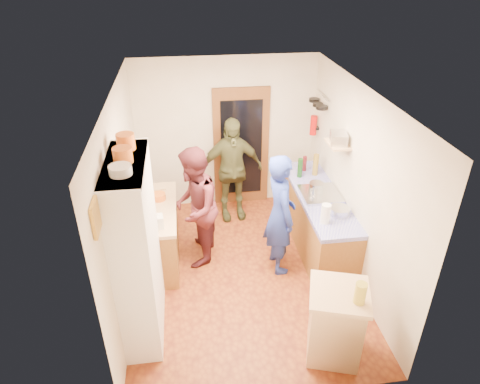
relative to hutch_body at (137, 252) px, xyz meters
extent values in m
cube|color=brown|center=(1.30, 0.80, -1.11)|extent=(3.00, 4.00, 0.02)
cube|color=silver|center=(1.30, 0.80, 1.51)|extent=(3.00, 4.00, 0.02)
cube|color=beige|center=(1.30, 2.81, 0.20)|extent=(3.00, 0.02, 2.60)
cube|color=beige|center=(1.30, -1.21, 0.20)|extent=(3.00, 0.02, 2.60)
cube|color=beige|center=(-0.21, 0.80, 0.20)|extent=(0.02, 4.00, 2.60)
cube|color=beige|center=(2.81, 0.80, 0.20)|extent=(0.02, 4.00, 2.60)
cube|color=brown|center=(1.55, 2.77, -0.05)|extent=(0.95, 0.06, 2.10)
cube|color=black|center=(1.55, 2.74, -0.05)|extent=(0.70, 0.02, 1.70)
cube|color=white|center=(0.00, 0.00, 0.00)|extent=(0.40, 1.20, 2.20)
cube|color=white|center=(0.00, 0.00, 1.08)|extent=(0.40, 1.14, 0.04)
cylinder|color=white|center=(0.00, -0.27, 1.14)|extent=(0.21, 0.21, 0.09)
cylinder|color=orange|center=(0.00, 0.00, 1.18)|extent=(0.19, 0.19, 0.15)
cylinder|color=orange|center=(0.00, 0.31, 1.18)|extent=(0.19, 0.19, 0.17)
cube|color=brown|center=(0.10, 1.25, -0.68)|extent=(0.60, 1.40, 0.85)
cube|color=tan|center=(0.10, 1.25, -0.23)|extent=(0.64, 1.44, 0.05)
cube|color=white|center=(0.15, 0.75, -0.12)|extent=(0.24, 0.17, 0.17)
cylinder|color=white|center=(0.05, 1.02, -0.12)|extent=(0.17, 0.17, 0.16)
cylinder|color=orange|center=(0.18, 1.46, -0.16)|extent=(0.20, 0.20, 0.09)
cube|color=tan|center=(0.12, 1.81, -0.19)|extent=(0.32, 0.24, 0.02)
cube|color=brown|center=(2.50, 1.30, -0.68)|extent=(0.60, 2.20, 0.84)
cube|color=#2320B8|center=(2.50, 1.30, -0.23)|extent=(0.62, 2.22, 0.06)
cube|color=silver|center=(2.50, 1.27, -0.18)|extent=(0.55, 0.58, 0.04)
cylinder|color=silver|center=(2.45, 1.33, -0.09)|extent=(0.21, 0.21, 0.14)
cylinder|color=#143F14|center=(2.35, 1.87, -0.05)|extent=(0.09, 0.09, 0.31)
cylinder|color=#591419|center=(2.48, 2.07, -0.08)|extent=(0.08, 0.08, 0.25)
cylinder|color=olive|center=(2.61, 1.91, -0.03)|extent=(0.11, 0.11, 0.35)
cylinder|color=white|center=(2.35, 0.57, -0.07)|extent=(0.12, 0.12, 0.27)
cylinder|color=silver|center=(2.60, 0.73, -0.15)|extent=(0.31, 0.31, 0.10)
cube|color=tan|center=(2.11, -0.72, -0.67)|extent=(0.69, 0.69, 0.86)
cube|color=tan|center=(2.11, -0.72, -0.22)|extent=(0.78, 0.78, 0.05)
cube|color=white|center=(2.07, -0.66, -0.21)|extent=(0.42, 0.37, 0.02)
cylinder|color=#AD9E2D|center=(2.24, -0.89, -0.07)|extent=(0.15, 0.15, 0.24)
cylinder|color=silver|center=(2.76, 2.33, 0.95)|extent=(0.02, 0.65, 0.02)
cylinder|color=black|center=(2.70, 2.15, 0.82)|extent=(0.18, 0.18, 0.05)
cylinder|color=black|center=(2.70, 2.35, 0.80)|extent=(0.16, 0.16, 0.05)
cylinder|color=black|center=(2.70, 2.55, 0.81)|extent=(0.17, 0.17, 0.05)
cube|color=tan|center=(2.67, 1.25, 0.60)|extent=(0.26, 0.42, 0.03)
cube|color=silver|center=(2.67, 1.25, 0.69)|extent=(0.28, 0.34, 0.15)
cube|color=black|center=(2.77, 2.50, 0.35)|extent=(0.06, 0.10, 0.04)
cylinder|color=red|center=(2.71, 2.50, 0.40)|extent=(0.11, 0.11, 0.32)
cube|color=gold|center=(-0.18, -0.75, 0.95)|extent=(0.03, 0.25, 0.30)
imported|color=navy|center=(1.86, 0.85, -0.22)|extent=(0.49, 0.68, 1.76)
imported|color=#4E1D22|center=(0.71, 1.23, -0.22)|extent=(0.81, 0.97, 1.77)
imported|color=#404224|center=(1.33, 2.28, -0.21)|extent=(1.07, 0.53, 1.77)
camera|label=1|loc=(0.62, -3.90, 2.92)|focal=32.00mm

